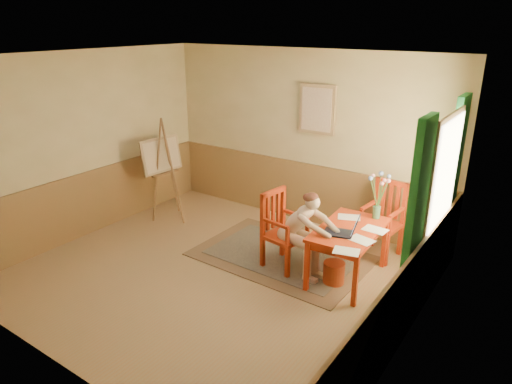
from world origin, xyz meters
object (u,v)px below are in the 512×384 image
Objects in this scene: chair_back at (383,219)px; laptop at (344,231)px; figure at (301,229)px; easel at (163,159)px; chair_left at (282,230)px; table at (349,235)px.

chair_back reaches higher than laptop.
easel is at bearing 172.45° from figure.
chair_left is at bearing 172.18° from figure.
chair_back is 3.66m from easel.
table is at bearing -97.80° from chair_back.
chair_back is at bearing 84.30° from laptop.
easel reaches higher than laptop.
figure is (-0.68, -1.15, 0.11)m from chair_back.
chair_back reaches higher than chair_left.
chair_back is (0.12, 0.91, -0.09)m from table.
figure is at bearing -157.17° from table.
chair_back is at bearing 82.20° from table.
easel is (-2.54, 0.34, 0.48)m from chair_left.
table is at bearing 93.80° from laptop.
chair_back is 2.33× the size of laptop.
table is 1.04× the size of figure.
table is 0.90m from chair_left.
table is at bearing 22.83° from figure.
laptop reaches higher than table.
chair_left is 0.62× the size of easel.
chair_left is at bearing 179.20° from laptop.
chair_left is 1.49m from chair_back.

